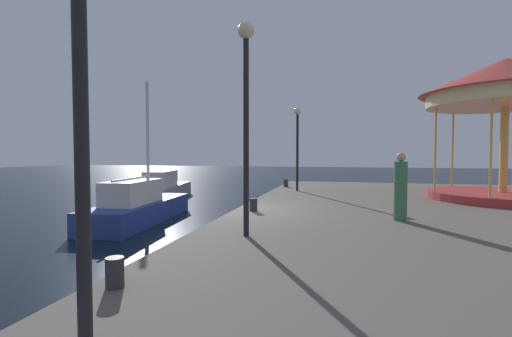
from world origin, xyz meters
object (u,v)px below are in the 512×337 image
at_px(lamp_post_far_end, 297,133).
at_px(bollard_north, 253,205).
at_px(carousel, 506,95).
at_px(motorboat_grey, 164,189).
at_px(lamp_post_near_edge, 79,14).
at_px(sailboat_blue, 138,206).
at_px(lamp_post_mid_promenade, 246,92).
at_px(bollard_south, 115,272).
at_px(person_by_the_water, 400,189).
at_px(bollard_center, 286,183).

height_order(lamp_post_far_end, bollard_north, lamp_post_far_end).
distance_m(carousel, lamp_post_far_end, 8.34).
relative_size(motorboat_grey, bollard_north, 15.30).
bearing_deg(bollard_north, lamp_post_near_edge, -85.98).
height_order(sailboat_blue, carousel, carousel).
height_order(sailboat_blue, lamp_post_mid_promenade, sailboat_blue).
relative_size(sailboat_blue, bollard_south, 14.80).
distance_m(sailboat_blue, person_by_the_water, 9.16).
xyz_separation_m(sailboat_blue, motorboat_grey, (-2.25, 6.09, 0.00)).
height_order(carousel, bollard_south, carousel).
bearing_deg(carousel, bollard_center, 159.22).
height_order(lamp_post_mid_promenade, bollard_north, lamp_post_mid_promenade).
xyz_separation_m(lamp_post_far_end, bollard_north, (-0.57, -6.33, -2.56)).
distance_m(lamp_post_mid_promenade, person_by_the_water, 4.95).
bearing_deg(person_by_the_water, lamp_post_near_edge, -115.79).
bearing_deg(bollard_south, sailboat_blue, 120.52).
xyz_separation_m(lamp_post_mid_promenade, person_by_the_water, (3.51, 2.68, -2.24)).
xyz_separation_m(lamp_post_mid_promenade, bollard_center, (-0.94, 11.50, -2.89)).
distance_m(motorboat_grey, bollard_north, 10.13).
bearing_deg(lamp_post_far_end, lamp_post_near_edge, -90.03).
relative_size(bollard_center, bollard_south, 1.00).
height_order(bollard_center, person_by_the_water, person_by_the_water).
bearing_deg(motorboat_grey, sailboat_blue, -69.73).
bearing_deg(lamp_post_mid_promenade, sailboat_blue, 140.87).
height_order(motorboat_grey, lamp_post_mid_promenade, lamp_post_mid_promenade).
xyz_separation_m(bollard_center, person_by_the_water, (4.45, -8.82, 0.65)).
bearing_deg(lamp_post_far_end, lamp_post_mid_promenade, -89.51).
bearing_deg(carousel, bollard_north, -150.63).
bearing_deg(bollard_center, sailboat_blue, -122.32).
bearing_deg(motorboat_grey, lamp_post_mid_promenade, -53.85).
relative_size(sailboat_blue, bollard_center, 14.80).
bearing_deg(person_by_the_water, bollard_center, 116.76).
distance_m(motorboat_grey, lamp_post_far_end, 8.20).
bearing_deg(carousel, lamp_post_far_end, 169.90).
bearing_deg(bollard_center, lamp_post_near_edge, -87.01).
xyz_separation_m(sailboat_blue, bollard_north, (4.77, -1.20, 0.39)).
relative_size(motorboat_grey, person_by_the_water, 3.39).
xyz_separation_m(lamp_post_near_edge, bollard_north, (-0.56, 7.98, -2.70)).
distance_m(sailboat_blue, motorboat_grey, 6.49).
distance_m(bollard_south, person_by_the_water, 7.42).
bearing_deg(bollard_south, lamp_post_near_edge, -61.72).
height_order(sailboat_blue, lamp_post_near_edge, sailboat_blue).
bearing_deg(carousel, person_by_the_water, -129.84).
relative_size(lamp_post_near_edge, person_by_the_water, 2.34).
bearing_deg(bollard_center, bollard_south, -89.92).
xyz_separation_m(lamp_post_mid_promenade, lamp_post_far_end, (-0.08, 9.54, -0.33)).
xyz_separation_m(motorboat_grey, person_by_the_water, (11.19, -7.82, 1.04)).
distance_m(carousel, person_by_the_water, 7.74).
xyz_separation_m(motorboat_grey, bollard_center, (6.74, 1.00, 0.39)).
distance_m(bollard_center, bollard_south, 14.74).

